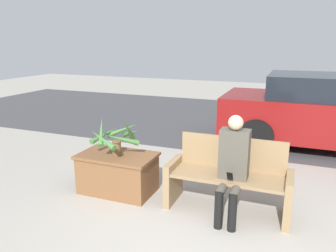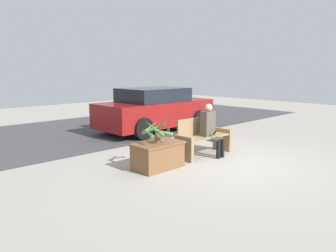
# 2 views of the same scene
# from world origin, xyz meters

# --- Properties ---
(ground_plane) EXTENTS (30.00, 30.00, 0.00)m
(ground_plane) POSITION_xyz_m (0.00, 0.00, 0.00)
(ground_plane) COLOR #9E998E
(road_surface) EXTENTS (20.00, 6.00, 0.01)m
(road_surface) POSITION_xyz_m (0.00, 5.99, 0.00)
(road_surface) COLOR #424244
(road_surface) RESTS_ON ground_plane
(bench) EXTENTS (1.59, 0.56, 0.94)m
(bench) POSITION_xyz_m (0.13, 0.90, 0.44)
(bench) COLOR #8C704C
(bench) RESTS_ON ground_plane
(person_seated) EXTENTS (0.36, 0.57, 1.31)m
(person_seated) POSITION_xyz_m (0.21, 0.72, 0.72)
(person_seated) COLOR #4C473D
(person_seated) RESTS_ON ground_plane
(planter_box) EXTENTS (1.11, 0.67, 0.58)m
(planter_box) POSITION_xyz_m (-1.48, 0.82, 0.31)
(planter_box) COLOR brown
(planter_box) RESTS_ON ground_plane
(potted_plant) EXTENTS (0.72, 0.75, 0.58)m
(potted_plant) POSITION_xyz_m (-1.48, 0.83, 0.86)
(potted_plant) COLOR brown
(potted_plant) RESTS_ON planter_box
(parked_car) EXTENTS (4.23, 1.98, 1.52)m
(parked_car) POSITION_xyz_m (1.49, 4.22, 0.76)
(parked_car) COLOR maroon
(parked_car) RESTS_ON ground_plane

